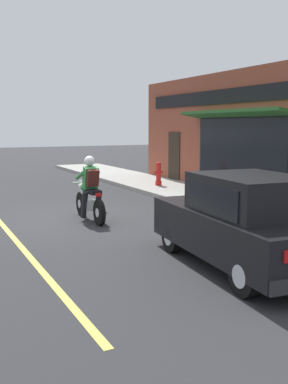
{
  "coord_description": "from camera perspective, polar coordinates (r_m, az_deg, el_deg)",
  "views": [
    {
      "loc": [
        -3.45,
        -11.04,
        2.34
      ],
      "look_at": [
        0.78,
        -2.56,
        0.95
      ],
      "focal_mm": 42.0,
      "sensor_mm": 36.0,
      "label": 1
    }
  ],
  "objects": [
    {
      "name": "ground_plane",
      "position": [
        11.81,
        -8.97,
        -3.19
      ],
      "size": [
        80.0,
        80.0,
        0.0
      ],
      "primitive_type": "plane",
      "color": "#2B2B2D"
    },
    {
      "name": "sidewalk_curb",
      "position": [
        16.4,
        3.62,
        0.38
      ],
      "size": [
        2.6,
        22.0,
        0.14
      ],
      "primitive_type": "cube",
      "color": "#9E9B93",
      "rests_on": "ground"
    },
    {
      "name": "storefront_building",
      "position": [
        16.35,
        9.93,
        7.42
      ],
      "size": [
        1.25,
        10.6,
        4.2
      ],
      "color": "brown",
      "rests_on": "ground"
    },
    {
      "name": "motorcycle_with_rider",
      "position": [
        11.28,
        -6.88,
        -0.19
      ],
      "size": [
        0.56,
        2.02,
        1.62
      ],
      "color": "black",
      "rests_on": "ground"
    },
    {
      "name": "car_hatchback",
      "position": [
        7.62,
        12.57,
        -3.8
      ],
      "size": [
        1.99,
        3.92,
        1.57
      ],
      "color": "black",
      "rests_on": "ground"
    },
    {
      "name": "fire_hydrant",
      "position": [
        16.82,
        1.85,
        2.31
      ],
      "size": [
        0.36,
        0.24,
        0.88
      ],
      "color": "red",
      "rests_on": "sidewalk_curb"
    }
  ]
}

